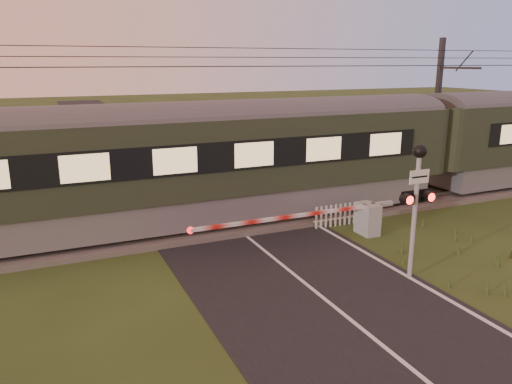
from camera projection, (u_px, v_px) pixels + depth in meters
name	position (u px, v px, depth m)	size (l,w,h in m)	color
ground	(322.00, 298.00, 12.32)	(160.00, 160.00, 0.00)	#2A3915
road	(328.00, 301.00, 12.12)	(6.00, 140.00, 0.03)	black
track_bed	(229.00, 221.00, 18.06)	(140.00, 3.40, 0.39)	#47423D
overhead_wires	(227.00, 59.00, 16.62)	(120.00, 0.62, 0.62)	black
train	(425.00, 144.00, 20.94)	(43.54, 3.00, 4.06)	slate
boom_gate	(358.00, 218.00, 16.61)	(7.23, 0.82, 1.09)	gray
crossing_signal	(417.00, 188.00, 12.83)	(0.93, 0.37, 3.64)	gray
picket_fence	(340.00, 215.00, 17.66)	(2.16, 0.07, 0.80)	silver
catenary_mast	(438.00, 108.00, 23.64)	(0.21, 2.46, 6.73)	#2D2D30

